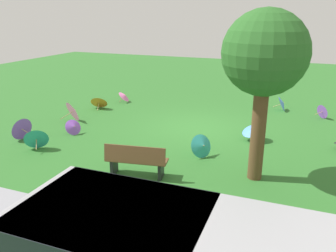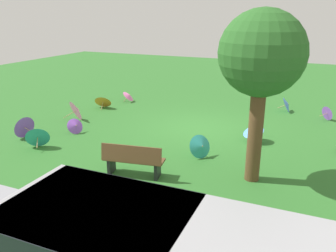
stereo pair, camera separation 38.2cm
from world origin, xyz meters
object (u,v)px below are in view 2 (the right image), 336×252
at_px(parasol_blue_0, 287,104).
at_px(parasol_teal_0, 38,136).
at_px(parasol_teal_1, 201,146).
at_px(parasol_purple_3, 23,127).
at_px(shade_tree, 262,56).
at_px(parasol_purple_2, 76,126).
at_px(parasol_orange_0, 103,101).
at_px(parasol_purple_5, 328,113).
at_px(parasol_pink_0, 77,110).
at_px(parasol_pink_1, 129,96).
at_px(park_bench, 133,160).
at_px(parasol_blue_1, 253,131).

relative_size(parasol_blue_0, parasol_teal_0, 0.82).
bearing_deg(parasol_teal_1, parasol_purple_3, 7.36).
relative_size(shade_tree, parasol_teal_1, 5.17).
height_order(parasol_purple_2, parasol_teal_0, parasol_teal_0).
bearing_deg(parasol_orange_0, parasol_purple_2, 107.40).
xyz_separation_m(parasol_blue_0, parasol_purple_5, (-1.61, 0.58, -0.04)).
xyz_separation_m(parasol_pink_0, parasol_teal_1, (-5.70, 1.59, -0.06)).
height_order(parasol_pink_1, parasol_purple_5, parasol_purple_5).
distance_m(park_bench, parasol_purple_5, 8.80).
xyz_separation_m(parasol_pink_0, parasol_blue_1, (-6.86, -0.34, -0.03)).
distance_m(shade_tree, parasol_purple_5, 7.21).
bearing_deg(parasol_blue_0, parasol_purple_3, 41.26).
bearing_deg(parasol_teal_0, parasol_orange_0, -80.95).
xyz_separation_m(parasol_pink_0, parasol_pink_1, (-0.44, -3.35, -0.11)).
height_order(shade_tree, parasol_purple_2, shade_tree).
distance_m(parasol_orange_0, parasol_teal_0, 4.88).
bearing_deg(park_bench, shade_tree, -159.47).
bearing_deg(shade_tree, park_bench, 20.53).
bearing_deg(parasol_pink_1, parasol_blue_0, -170.26).
distance_m(parasol_orange_0, parasol_purple_5, 9.44).
relative_size(parasol_blue_0, parasol_blue_1, 0.74).
bearing_deg(parasol_pink_0, parasol_purple_5, -156.42).
bearing_deg(parasol_purple_2, parasol_purple_5, -146.99).
distance_m(parasol_pink_0, parasol_orange_0, 1.95).
bearing_deg(parasol_pink_1, parasol_orange_0, 70.23).
height_order(shade_tree, parasol_blue_0, shade_tree).
bearing_deg(parasol_blue_0, shade_tree, 88.41).
relative_size(park_bench, shade_tree, 0.39).
relative_size(park_bench, parasol_teal_0, 1.94).
height_order(parasol_pink_0, parasol_blue_1, parasol_pink_0).
bearing_deg(parasol_teal_1, parasol_purple_5, -121.65).
distance_m(parasol_teal_0, parasol_blue_1, 6.95).
distance_m(parasol_teal_1, parasol_blue_1, 2.25).
bearing_deg(parasol_orange_0, parasol_pink_0, 92.08).
bearing_deg(parasol_orange_0, park_bench, 130.02).
relative_size(park_bench, parasol_pink_1, 2.37).
bearing_deg(parasol_blue_0, parasol_purple_5, 160.20).
bearing_deg(parasol_pink_0, parasol_teal_1, 164.38).
height_order(parasol_teal_0, parasol_blue_1, parasol_teal_0).
relative_size(parasol_pink_0, parasol_orange_0, 1.07).
relative_size(park_bench, parasol_purple_3, 2.08).
height_order(parasol_blue_0, parasol_purple_3, parasol_purple_3).
distance_m(parasol_purple_2, parasol_teal_0, 1.57).
xyz_separation_m(parasol_blue_0, parasol_blue_1, (0.68, 4.23, 0.06)).
distance_m(parasol_pink_1, parasol_blue_1, 7.09).
bearing_deg(parasol_pink_0, parasol_pink_1, -97.42).
bearing_deg(shade_tree, parasol_pink_0, -18.02).
bearing_deg(shade_tree, parasol_teal_0, 4.16).
distance_m(parasol_blue_1, parasol_purple_5, 4.31).
distance_m(parasol_pink_1, parasol_purple_3, 5.80).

